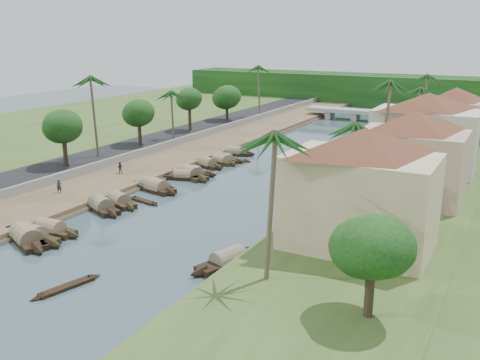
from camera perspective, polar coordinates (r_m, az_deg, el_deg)
The scene contains 48 objects.
ground at distance 56.85m, azimuth -5.86°, elevation -3.99°, with size 220.00×220.00×0.00m, color #3A4F57.
left_bank at distance 81.32m, azimuth -7.33°, elevation 2.22°, with size 10.00×180.00×0.80m, color brown.
right_bank at distance 67.69m, azimuth 17.57°, elevation -0.92°, with size 16.00×180.00×1.20m, color #324C1E.
road at distance 86.39m, azimuth -11.94°, elevation 3.00°, with size 8.00×180.00×1.40m, color black.
retaining_wall at distance 83.58m, azimuth -9.70°, elevation 3.15°, with size 0.40×180.00×1.10m, color slate.
far_left_fill at distance 105.24m, azimuth -23.10°, elevation 4.28°, with size 45.00×220.00×1.35m, color #324C1E.
treeline at distance 148.09m, azimuth 16.57°, elevation 9.08°, with size 120.00×14.00×8.00m.
bridge at distance 121.30m, azimuth 13.65°, elevation 6.92°, with size 28.00×4.00×2.40m.
building_near at distance 45.43m, azimuth 12.69°, elevation -0.86°, with size 14.85×14.85×10.20m.
building_mid at distance 60.45m, azimuth 17.80°, elevation 2.57°, with size 14.11×14.11×9.70m.
building_far at distance 74.12m, azimuth 19.15°, elevation 4.92°, with size 15.59×15.59×10.20m.
building_distant at distance 93.66m, azimuth 21.83°, elevation 6.40°, with size 12.62×12.62×9.20m.
sampan_0 at distance 54.13m, azimuth -21.59°, elevation -5.59°, with size 9.25×2.41×2.39m.
sampan_1 at distance 53.50m, azimuth -21.70°, elevation -5.84°, with size 8.38×5.16×2.45m.
sampan_2 at distance 55.22m, azimuth -19.54°, elevation -4.98°, with size 7.65×1.82×2.04m.
sampan_3 at distance 60.74m, azimuth -14.62°, elevation -2.72°, with size 8.50×5.13×2.29m.
sampan_4 at distance 62.08m, azimuth -12.78°, elevation -2.21°, with size 7.46×4.29×2.12m.
sampan_5 at distance 66.37m, azimuth -8.89°, elevation -0.85°, with size 7.48×3.29×2.31m.
sampan_6 at distance 67.74m, azimuth -9.59°, elevation -0.55°, with size 7.01×3.11×2.07m.
sampan_7 at distance 71.31m, azimuth -6.09°, elevation 0.38°, with size 7.03×3.30×1.89m.
sampan_8 at distance 72.04m, azimuth -5.26°, elevation 0.57°, with size 8.09×4.98×2.45m.
sampan_9 at distance 73.19m, azimuth -5.37°, elevation 0.80°, with size 8.30×3.24×2.08m.
sampan_10 at distance 79.49m, azimuth -2.11°, elevation 2.03°, with size 6.74×2.74×1.87m.
sampan_11 at distance 77.64m, azimuth -3.57°, elevation 1.69°, with size 7.15×3.56×2.04m.
sampan_12 at distance 80.94m, azimuth -1.87°, elevation 2.28°, with size 7.81×1.80×1.89m.
sampan_13 at distance 85.10m, azimuth -0.65°, elevation 2.95°, with size 7.53×3.10×2.05m.
sampan_14 at distance 45.31m, azimuth -1.24°, elevation -8.56°, with size 4.16×8.55×2.08m.
sampan_15 at distance 58.65m, azimuth 5.86°, elevation -2.94°, with size 2.33×8.65×2.28m.
sampan_16 at distance 75.07m, azimuth 11.14°, elevation 0.95°, with size 2.01×8.30×2.03m.
canoe_0 at distance 43.60m, azimuth -18.00°, elevation -10.83°, with size 2.28×6.08×0.80m.
canoe_1 at distance 62.47m, azimuth -10.19°, elevation -2.26°, with size 5.03×1.84×0.80m.
canoe_2 at distance 81.12m, azimuth -0.75°, elevation 2.10°, with size 5.92×2.04×0.85m.
palm_0 at distance 36.98m, azimuth 3.18°, elevation 4.47°, with size 3.20×3.20×12.44m.
palm_1 at distance 52.33m, azimuth 12.02°, elevation 5.55°, with size 3.20×3.20×10.71m.
palm_2 at distance 67.45m, azimuth 15.26°, elevation 9.81°, with size 3.20×3.20×13.49m.
palm_3 at distance 83.41m, azimuth 18.50°, elevation 9.07°, with size 3.20×3.20×11.28m.
palm_5 at distance 79.11m, azimuth -15.49°, elevation 10.26°, with size 3.20×3.20×12.88m.
palm_6 at distance 90.62m, azimuth -7.27°, elevation 9.16°, with size 3.20×3.20×9.42m.
palm_7 at distance 99.69m, azimuth 19.12°, elevation 10.33°, with size 3.20×3.20×11.97m.
palm_8 at distance 115.25m, azimuth 2.12°, elevation 11.86°, with size 3.20×3.20×12.04m.
tree_2 at distance 75.53m, azimuth -18.37°, elevation 5.37°, with size 5.20×5.20×7.46m.
tree_3 at distance 87.11m, azimuth -10.75°, elevation 6.96°, with size 4.95×4.95×7.10m.
tree_4 at distance 98.61m, azimuth -5.43°, elevation 8.53°, with size 4.51×4.51×7.63m.
tree_5 at distance 110.39m, azimuth -1.41°, elevation 8.78°, with size 5.54×5.54×6.94m.
tree_6 at distance 77.28m, azimuth 23.24°, elevation 4.48°, with size 4.56×4.56×6.54m.
tree_7 at distance 34.51m, azimuth 13.94°, elevation -7.08°, with size 4.74×4.74×6.72m.
person_near at distance 65.62m, azimuth -18.73°, elevation -0.64°, with size 0.57×0.38×1.57m, color #23252A.
person_far at distance 72.54m, azimuth -12.69°, elevation 1.30°, with size 0.75×0.59×1.55m, color #383727.
Camera 1 is at (30.41, -44.17, 18.86)m, focal length 40.00 mm.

